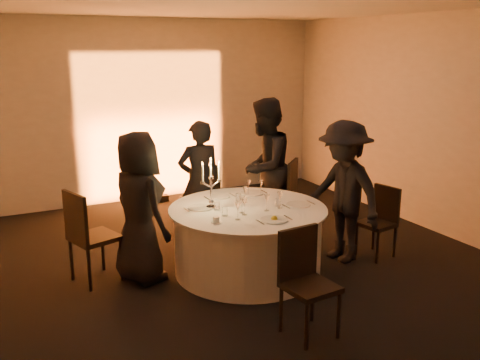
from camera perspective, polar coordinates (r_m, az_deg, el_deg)
name	(u,v)px	position (r m, az deg, el deg)	size (l,w,h in m)	color
floor	(248,271)	(6.34, 0.82, -9.65)	(7.00, 7.00, 0.00)	black
ceiling	(249,1)	(5.81, 0.93, 18.52)	(7.00, 7.00, 0.00)	silver
wall_back	(152,110)	(9.11, -9.39, 7.33)	(7.00, 7.00, 0.00)	#BAB4AD
wall_right	(446,126)	(7.73, 21.13, 5.36)	(7.00, 7.00, 0.00)	#BAB4AD
uplighter_fixture	(161,198)	(9.11, -8.46, -1.95)	(0.25, 0.12, 0.10)	black
banquet_table	(248,240)	(6.19, 0.83, -6.39)	(1.80, 1.80, 0.77)	black
chair_left	(87,232)	(6.06, -16.02, -5.31)	(0.58, 0.58, 1.05)	black
chair_back_left	(202,196)	(7.32, -4.07, -1.69)	(0.44, 0.44, 0.99)	black
chair_back_right	(284,192)	(7.37, 4.70, -1.33)	(0.65, 0.65, 1.05)	black
chair_right	(380,218)	(6.85, 14.76, -3.89)	(0.45, 0.45, 0.88)	black
chair_front	(305,275)	(4.92, 6.93, -10.08)	(0.47, 0.47, 0.97)	black
guest_left	(139,208)	(5.94, -10.72, -2.91)	(0.82, 0.53, 1.68)	black
guest_back_left	(199,181)	(7.13, -4.35, -0.09)	(0.59, 0.39, 1.61)	black
guest_back_right	(265,168)	(7.27, 2.63, 1.34)	(0.92, 0.71, 1.89)	black
guest_right	(344,192)	(6.51, 10.99, -1.24)	(1.11, 0.64, 1.71)	black
plate_left	(200,208)	(6.06, -4.24, -2.97)	(0.35, 0.28, 0.01)	white
plate_back_left	(220,196)	(6.49, -2.18, -1.77)	(0.36, 0.24, 0.01)	white
plate_back_right	(252,193)	(6.64, 1.28, -1.40)	(0.36, 0.29, 0.01)	white
plate_right	(298,204)	(6.20, 6.26, -2.60)	(0.36, 0.28, 0.01)	white
plate_front	(274,219)	(5.65, 3.67, -4.17)	(0.36, 0.29, 0.08)	white
coffee_cup	(216,220)	(5.57, -2.56, -4.26)	(0.11, 0.11, 0.07)	white
candelabra	(211,190)	(6.02, -3.09, -1.10)	(0.25, 0.12, 0.59)	silver
wine_glass_a	(238,207)	(5.62, -0.23, -2.93)	(0.07, 0.07, 0.19)	silver
wine_glass_b	(280,197)	(6.03, 4.30, -1.77)	(0.07, 0.07, 0.19)	silver
wine_glass_c	(249,185)	(6.52, 0.93, -0.50)	(0.07, 0.07, 0.19)	silver
wine_glass_d	(244,203)	(5.78, 0.48, -2.44)	(0.07, 0.07, 0.19)	silver
wine_glass_e	(245,191)	(6.23, 0.55, -1.20)	(0.07, 0.07, 0.19)	silver
wine_glass_f	(261,185)	(6.52, 2.24, -0.50)	(0.07, 0.07, 0.19)	silver
wine_glass_g	(267,199)	(5.93, 2.89, -2.02)	(0.07, 0.07, 0.19)	silver
wine_glass_h	(242,201)	(5.85, 0.21, -2.22)	(0.07, 0.07, 0.19)	silver
tumbler_a	(217,206)	(5.98, -2.47, -2.79)	(0.07, 0.07, 0.09)	silver
tumbler_b	(225,212)	(5.78, -1.65, -3.41)	(0.07, 0.07, 0.09)	silver
tumbler_c	(238,197)	(6.32, -0.18, -1.85)	(0.07, 0.07, 0.09)	silver
tumbler_d	(278,202)	(6.13, 4.09, -2.38)	(0.07, 0.07, 0.09)	silver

